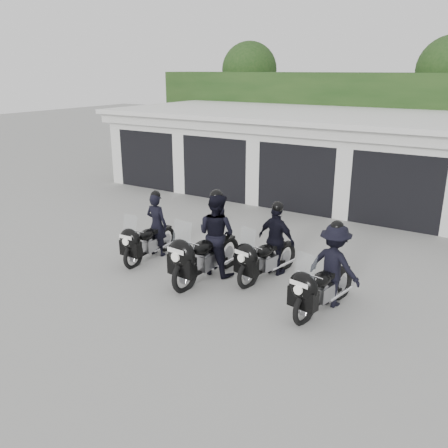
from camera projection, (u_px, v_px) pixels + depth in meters
The scene contains 7 objects.
ground at pixel (199, 269), 11.09m from camera, with size 80.00×80.00×0.00m, color gray.
garage_block at pixel (325, 157), 17.14m from camera, with size 16.40×6.80×2.96m.
background_vegetation at pixel (376, 110), 20.45m from camera, with size 20.00×3.90×5.80m.
police_bike_a at pixel (150, 232), 11.51m from camera, with size 0.61×1.96×1.71m.
police_bike_b at pixel (211, 240), 10.44m from camera, with size 0.97×2.33×2.03m.
police_bike_c at pixel (272, 245), 10.48m from camera, with size 1.05×2.00×1.76m.
police_bike_d at pixel (329, 271), 9.07m from camera, with size 1.16×2.05×1.80m.
Camera 1 is at (5.91, -8.35, 4.45)m, focal length 38.00 mm.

